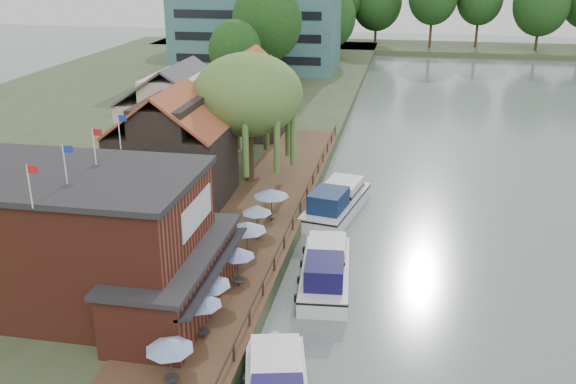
# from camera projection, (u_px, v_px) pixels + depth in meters

# --- Properties ---
(ground) EXTENTS (260.00, 260.00, 0.00)m
(ground) POSITION_uv_depth(u_px,v_px,m) (358.00, 333.00, 33.42)
(ground) COLOR #566462
(ground) RESTS_ON ground
(land_bank) EXTENTS (50.00, 140.00, 1.00)m
(land_bank) POSITION_uv_depth(u_px,v_px,m) (113.00, 126.00, 70.62)
(land_bank) COLOR #384728
(land_bank) RESTS_ON ground
(quay_deck) EXTENTS (6.00, 50.00, 0.10)m
(quay_deck) POSITION_uv_depth(u_px,v_px,m) (254.00, 227.00, 43.63)
(quay_deck) COLOR #47301E
(quay_deck) RESTS_ON land_bank
(quay_rail) EXTENTS (0.20, 49.00, 1.00)m
(quay_rail) POSITION_uv_depth(u_px,v_px,m) (294.00, 221.00, 43.46)
(quay_rail) COLOR black
(quay_rail) RESTS_ON land_bank
(pub) EXTENTS (20.00, 11.00, 7.30)m
(pub) POSITION_uv_depth(u_px,v_px,m) (90.00, 239.00, 33.29)
(pub) COLOR maroon
(pub) RESTS_ON land_bank
(hotel_block) EXTENTS (25.40, 12.40, 12.30)m
(hotel_block) POSITION_uv_depth(u_px,v_px,m) (256.00, 29.00, 99.02)
(hotel_block) COLOR #38666B
(hotel_block) RESTS_ON land_bank
(cottage_a) EXTENTS (8.60, 7.60, 8.50)m
(cottage_a) POSITION_uv_depth(u_px,v_px,m) (173.00, 146.00, 47.03)
(cottage_a) COLOR black
(cottage_a) RESTS_ON land_bank
(cottage_b) EXTENTS (9.60, 8.60, 8.50)m
(cottage_b) POSITION_uv_depth(u_px,v_px,m) (180.00, 112.00, 56.74)
(cottage_b) COLOR beige
(cottage_b) RESTS_ON land_bank
(cottage_c) EXTENTS (7.60, 7.60, 8.50)m
(cottage_c) POSITION_uv_depth(u_px,v_px,m) (249.00, 93.00, 64.31)
(cottage_c) COLOR black
(cottage_c) RESTS_ON land_bank
(willow) EXTENTS (8.60, 8.60, 10.43)m
(willow) POSITION_uv_depth(u_px,v_px,m) (248.00, 119.00, 50.50)
(willow) COLOR #476B2D
(willow) RESTS_ON land_bank
(umbrella_0) EXTENTS (2.10, 2.10, 2.38)m
(umbrella_0) POSITION_uv_depth(u_px,v_px,m) (171.00, 362.00, 27.31)
(umbrella_0) COLOR navy
(umbrella_0) RESTS_ON quay_deck
(umbrella_1) EXTENTS (1.98, 1.98, 2.38)m
(umbrella_1) POSITION_uv_depth(u_px,v_px,m) (202.00, 316.00, 30.70)
(umbrella_1) COLOR navy
(umbrella_1) RESTS_ON quay_deck
(umbrella_2) EXTENTS (2.45, 2.45, 2.38)m
(umbrella_2) POSITION_uv_depth(u_px,v_px,m) (208.00, 296.00, 32.48)
(umbrella_2) COLOR navy
(umbrella_2) RESTS_ON quay_deck
(umbrella_3) EXTENTS (1.95, 1.95, 2.38)m
(umbrella_3) POSITION_uv_depth(u_px,v_px,m) (238.00, 267.00, 35.51)
(umbrella_3) COLOR #1C1C9B
(umbrella_3) RESTS_ON quay_deck
(umbrella_4) EXTENTS (2.44, 2.44, 2.38)m
(umbrella_4) POSITION_uv_depth(u_px,v_px,m) (247.00, 240.00, 38.77)
(umbrella_4) COLOR navy
(umbrella_4) RESTS_ON quay_deck
(umbrella_5) EXTENTS (1.96, 1.96, 2.38)m
(umbrella_5) POSITION_uv_depth(u_px,v_px,m) (257.00, 222.00, 41.32)
(umbrella_5) COLOR navy
(umbrella_5) RESTS_ON quay_deck
(umbrella_6) EXTENTS (2.44, 2.44, 2.38)m
(umbrella_6) POSITION_uv_depth(u_px,v_px,m) (271.00, 205.00, 44.10)
(umbrella_6) COLOR navy
(umbrella_6) RESTS_ON quay_deck
(cruiser_1) EXTENTS (4.02, 10.05, 2.37)m
(cruiser_1) POSITION_uv_depth(u_px,v_px,m) (326.00, 265.00, 38.10)
(cruiser_1) COLOR silver
(cruiser_1) RESTS_ON ground
(cruiser_2) EXTENTS (5.21, 10.74, 2.51)m
(cruiser_2) POSITION_uv_depth(u_px,v_px,m) (336.00, 198.00, 48.08)
(cruiser_2) COLOR silver
(cruiser_2) RESTS_ON ground
(bank_tree_0) EXTENTS (6.13, 6.13, 10.33)m
(bank_tree_0) POSITION_uv_depth(u_px,v_px,m) (235.00, 65.00, 74.68)
(bank_tree_0) COLOR #143811
(bank_tree_0) RESTS_ON land_bank
(bank_tree_1) EXTENTS (8.78, 8.78, 14.39)m
(bank_tree_1) POSITION_uv_depth(u_px,v_px,m) (267.00, 38.00, 80.99)
(bank_tree_1) COLOR #143811
(bank_tree_1) RESTS_ON land_bank
(bank_tree_2) EXTENTS (7.52, 7.52, 11.98)m
(bank_tree_2) POSITION_uv_depth(u_px,v_px,m) (266.00, 40.00, 88.32)
(bank_tree_2) COLOR #143811
(bank_tree_2) RESTS_ON land_bank
(bank_tree_3) EXTENTS (8.84, 8.84, 12.30)m
(bank_tree_3) POSITION_uv_depth(u_px,v_px,m) (329.00, 24.00, 106.20)
(bank_tree_3) COLOR #143811
(bank_tree_3) RESTS_ON land_bank
(bank_tree_4) EXTENTS (7.38, 7.38, 10.78)m
(bank_tree_4) POSITION_uv_depth(u_px,v_px,m) (308.00, 24.00, 113.82)
(bank_tree_4) COLOR #143811
(bank_tree_4) RESTS_ON land_bank
(bank_tree_5) EXTENTS (6.93, 6.93, 12.28)m
(bank_tree_5) POSITION_uv_depth(u_px,v_px,m) (321.00, 15.00, 121.01)
(bank_tree_5) COLOR #143811
(bank_tree_5) RESTS_ON land_bank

